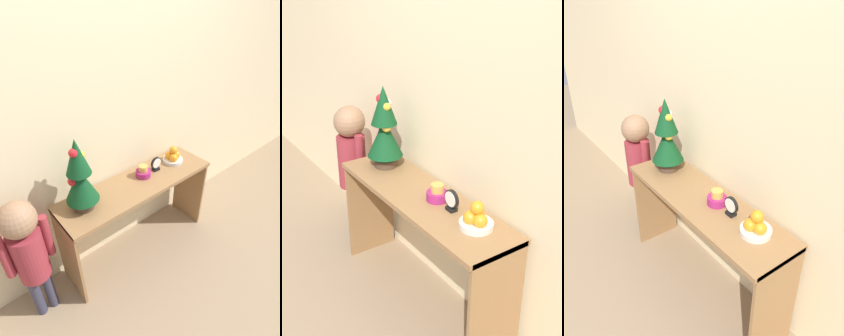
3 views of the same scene
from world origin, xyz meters
The scene contains 8 objects.
ground_plane centered at (0.00, 0.00, 0.00)m, with size 12.00×12.00×0.00m, color #997F60.
back_wall centered at (0.00, 0.42, 1.25)m, with size 7.00×0.05×2.50m, color beige.
console_table centered at (0.00, 0.19, 0.56)m, with size 1.30×0.37×0.72m.
mini_tree centered at (-0.45, 0.21, 0.97)m, with size 0.22×0.22×0.52m.
fruit_bowl centered at (0.42, 0.22, 0.77)m, with size 0.17×0.17×0.15m.
singing_bowl centered at (0.09, 0.23, 0.76)m, with size 0.12×0.12×0.10m.
desk_clock centered at (0.22, 0.22, 0.78)m, with size 0.10×0.04×0.12m.
child_figure centered at (-0.87, 0.18, 0.65)m, with size 0.31×0.22×1.01m.
Camera 1 is at (-1.02, -1.05, 1.94)m, focal length 28.00 mm.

